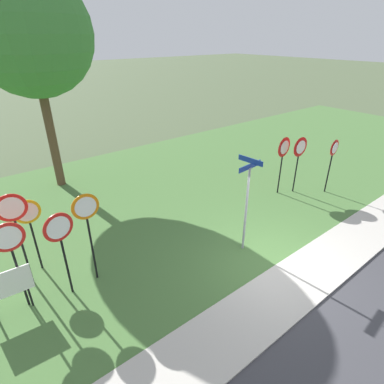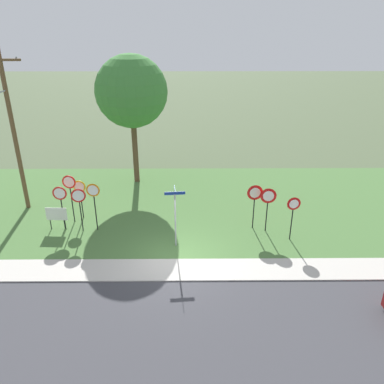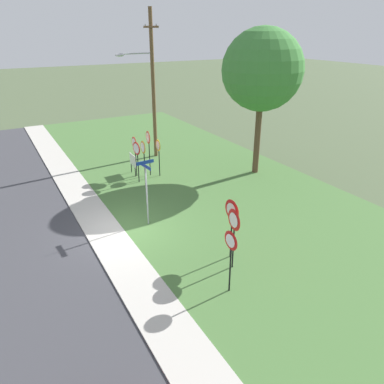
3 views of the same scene
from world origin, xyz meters
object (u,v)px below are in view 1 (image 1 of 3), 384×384
stop_sign_far_right (88,220)px  street_name_post (247,198)px  stop_sign_far_center (15,221)px  yield_sign_near_right (300,152)px  notice_board (7,287)px  stop_sign_near_right (61,237)px  stop_sign_near_left (30,221)px  yield_sign_near_left (333,154)px  stop_sign_far_left (11,248)px  yield_sign_far_left (284,152)px  oak_tree_left (30,35)px

stop_sign_far_right → street_name_post: (4.15, -1.56, -0.10)m
stop_sign_far_center → stop_sign_far_right: size_ratio=1.04×
yield_sign_near_right → notice_board: 10.88m
yield_sign_near_right → notice_board: yield_sign_near_right is taller
stop_sign_near_right → street_name_post: (4.88, -1.45, 0.06)m
stop_sign_far_center → yield_sign_near_right: stop_sign_far_center is taller
stop_sign_near_right → stop_sign_far_right: stop_sign_far_right is taller
stop_sign_far_right → street_name_post: street_name_post is taller
stop_sign_far_right → stop_sign_near_left: bearing=131.2°
stop_sign_near_left → yield_sign_near_left: yield_sign_near_left is taller
stop_sign_near_left → stop_sign_far_left: stop_sign_far_left is taller
stop_sign_far_left → stop_sign_far_center: 0.85m
yield_sign_near_left → stop_sign_far_center: bearing=167.4°
yield_sign_near_left → yield_sign_near_right: yield_sign_near_right is taller
stop_sign_far_center → street_name_post: street_name_post is taller
yield_sign_near_left → yield_sign_far_left: (-1.68, 1.19, 0.12)m
stop_sign_far_right → yield_sign_far_left: bearing=3.8°
yield_sign_near_left → street_name_post: street_name_post is taller
stop_sign_far_center → yield_sign_near_left: 11.46m
notice_board → oak_tree_left: 9.10m
oak_tree_left → notice_board: bearing=-115.9°
stop_sign_far_right → yield_sign_far_left: (8.16, 0.16, -0.07)m
stop_sign_near_left → stop_sign_near_right: stop_sign_near_right is taller
yield_sign_near_left → oak_tree_left: size_ratio=0.28×
stop_sign_near_right → yield_sign_near_right: 9.51m
stop_sign_far_left → stop_sign_near_right: bearing=-13.5°
stop_sign_far_right → oak_tree_left: bearing=82.5°
stop_sign_far_right → yield_sign_far_left: 8.16m
yield_sign_near_left → yield_sign_far_left: yield_sign_far_left is taller
stop_sign_far_right → notice_board: 2.32m
stop_sign_near_left → stop_sign_near_right: bearing=-73.3°
stop_sign_far_right → yield_sign_far_left: stop_sign_far_right is taller
yield_sign_near_right → stop_sign_far_left: bearing=-178.0°
stop_sign_near_right → street_name_post: 5.10m
stop_sign_near_right → stop_sign_far_left: (-1.01, 0.25, 0.01)m
stop_sign_far_right → yield_sign_near_right: size_ratio=1.09×
stop_sign_far_center → yield_sign_near_left: stop_sign_far_center is taller
stop_sign_far_center → notice_board: stop_sign_far_center is taller
yield_sign_near_right → oak_tree_left: (-7.56, 6.98, 4.23)m
stop_sign_far_left → stop_sign_far_center: (0.29, 0.76, 0.23)m
stop_sign_far_right → street_name_post: size_ratio=0.87×
stop_sign_near_left → stop_sign_far_right: stop_sign_far_right is taller
stop_sign_far_center → notice_board: 1.53m
stop_sign_near_right → oak_tree_left: 8.37m
oak_tree_left → street_name_post: bearing=-70.7°
stop_sign_near_right → oak_tree_left: (1.94, 6.92, 4.28)m
yield_sign_near_right → yield_sign_far_left: (-0.62, 0.33, 0.03)m
street_name_post → oak_tree_left: size_ratio=0.36×
yield_sign_near_left → oak_tree_left: (-8.62, 7.84, 4.32)m
stop_sign_near_left → street_name_post: 6.01m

